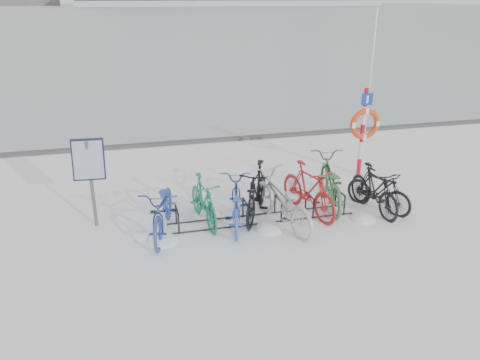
% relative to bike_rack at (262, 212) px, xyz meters
% --- Properties ---
extents(ground, '(900.00, 900.00, 0.00)m').
position_rel_bike_rack_xyz_m(ground, '(0.00, 0.00, -0.18)').
color(ground, white).
rests_on(ground, ground).
extents(ice_sheet, '(400.00, 298.00, 0.02)m').
position_rel_bike_rack_xyz_m(ice_sheet, '(0.00, 155.00, -0.17)').
color(ice_sheet, '#A9B8BE').
rests_on(ice_sheet, ground).
extents(quay_edge, '(400.00, 0.25, 0.10)m').
position_rel_bike_rack_xyz_m(quay_edge, '(0.00, 5.90, -0.13)').
color(quay_edge, '#3F3F42').
rests_on(quay_edge, ground).
extents(bike_rack, '(4.00, 0.48, 0.46)m').
position_rel_bike_rack_xyz_m(bike_rack, '(0.00, 0.00, 0.00)').
color(bike_rack, black).
rests_on(bike_rack, ground).
extents(info_board, '(0.64, 0.28, 1.88)m').
position_rel_bike_rack_xyz_m(info_board, '(-3.42, 0.53, 1.17)').
color(info_board, '#595B5E').
rests_on(info_board, ground).
extents(lifebuoy_station, '(0.81, 0.23, 4.21)m').
position_rel_bike_rack_xyz_m(lifebuoy_station, '(3.27, 1.87, 1.23)').
color(lifebuoy_station, '#AF0E1B').
rests_on(lifebuoy_station, ground).
extents(bike_0, '(1.20, 2.20, 1.10)m').
position_rel_bike_rack_xyz_m(bike_0, '(-2.07, -0.07, 0.37)').
color(bike_0, '#283F90').
rests_on(bike_0, ground).
extents(bike_1, '(0.69, 1.76, 1.03)m').
position_rel_bike_rack_xyz_m(bike_1, '(-1.22, 0.19, 0.33)').
color(bike_1, '#16735B').
rests_on(bike_1, ground).
extents(bike_2, '(1.08, 2.00, 1.00)m').
position_rel_bike_rack_xyz_m(bike_2, '(-0.59, -0.05, 0.32)').
color(bike_2, '#3356AE').
rests_on(bike_2, ground).
extents(bike_3, '(1.41, 2.02, 1.19)m').
position_rel_bike_rack_xyz_m(bike_3, '(-0.06, 0.21, 0.41)').
color(bike_3, black).
rests_on(bike_3, ground).
extents(bike_4, '(1.25, 2.29, 1.14)m').
position_rel_bike_rack_xyz_m(bike_4, '(0.31, -0.33, 0.39)').
color(bike_4, '#AEB1B6').
rests_on(bike_4, ground).
extents(bike_5, '(0.99, 1.99, 1.15)m').
position_rel_bike_rack_xyz_m(bike_5, '(1.07, 0.08, 0.39)').
color(bike_5, '#AD2122').
rests_on(bike_5, ground).
extents(bike_6, '(1.25, 2.31, 1.15)m').
position_rel_bike_rack_xyz_m(bike_6, '(1.74, 0.45, 0.39)').
color(bike_6, '#356E3D').
rests_on(bike_6, ground).
extents(bike_7, '(0.66, 1.80, 1.06)m').
position_rel_bike_rack_xyz_m(bike_7, '(2.52, -0.15, 0.35)').
color(bike_7, black).
rests_on(bike_7, ground).
extents(bike_8, '(1.18, 1.62, 0.96)m').
position_rel_bike_rack_xyz_m(bike_8, '(2.65, -0.13, 0.30)').
color(bike_8, black).
rests_on(bike_8, ground).
extents(snow_drifts, '(6.16, 1.85, 0.22)m').
position_rel_bike_rack_xyz_m(snow_drifts, '(-0.10, -0.21, -0.18)').
color(snow_drifts, white).
rests_on(snow_drifts, ground).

